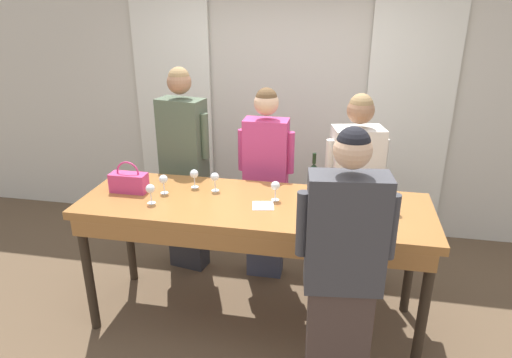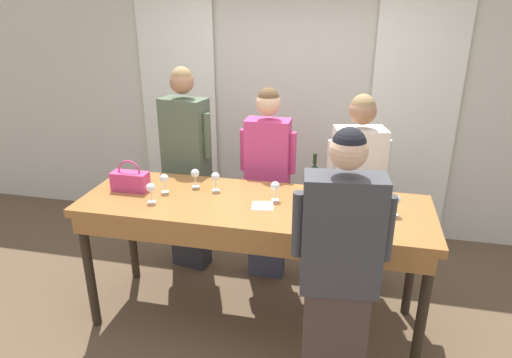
# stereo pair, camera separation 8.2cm
# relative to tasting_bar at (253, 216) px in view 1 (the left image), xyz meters

# --- Properties ---
(ground_plane) EXTENTS (18.00, 18.00, 0.00)m
(ground_plane) POSITION_rel_tasting_bar_xyz_m (0.00, 0.02, -0.93)
(ground_plane) COLOR brown
(wall_back) EXTENTS (12.00, 0.06, 2.80)m
(wall_back) POSITION_rel_tasting_bar_xyz_m (0.00, 1.77, 0.47)
(wall_back) COLOR beige
(wall_back) RESTS_ON ground_plane
(curtain_panel_left) EXTENTS (0.83, 0.03, 2.69)m
(curtain_panel_left) POSITION_rel_tasting_bar_xyz_m (-1.22, 1.71, 0.42)
(curtain_panel_left) COLOR white
(curtain_panel_left) RESTS_ON ground_plane
(curtain_panel_right) EXTENTS (0.83, 0.03, 2.69)m
(curtain_panel_right) POSITION_rel_tasting_bar_xyz_m (1.22, 1.71, 0.42)
(curtain_panel_right) COLOR white
(curtain_panel_right) RESTS_ON ground_plane
(tasting_bar) EXTENTS (2.54, 0.83, 1.03)m
(tasting_bar) POSITION_rel_tasting_bar_xyz_m (0.00, 0.00, 0.00)
(tasting_bar) COLOR #9E6633
(tasting_bar) RESTS_ON ground_plane
(wine_bottle) EXTENTS (0.07, 0.07, 0.30)m
(wine_bottle) POSITION_rel_tasting_bar_xyz_m (0.40, 0.33, 0.21)
(wine_bottle) COLOR black
(wine_bottle) RESTS_ON tasting_bar
(handbag) EXTENTS (0.28, 0.12, 0.24)m
(handbag) POSITION_rel_tasting_bar_xyz_m (-0.97, 0.04, 0.18)
(handbag) COLOR #C63870
(handbag) RESTS_ON tasting_bar
(wine_glass_front_left) EXTENTS (0.07, 0.07, 0.15)m
(wine_glass_front_left) POSITION_rel_tasting_bar_xyz_m (0.69, 0.02, 0.21)
(wine_glass_front_left) COLOR white
(wine_glass_front_left) RESTS_ON tasting_bar
(wine_glass_front_mid) EXTENTS (0.07, 0.07, 0.15)m
(wine_glass_front_mid) POSITION_rel_tasting_bar_xyz_m (-0.51, 0.21, 0.21)
(wine_glass_front_mid) COLOR white
(wine_glass_front_mid) RESTS_ON tasting_bar
(wine_glass_front_right) EXTENTS (0.07, 0.07, 0.15)m
(wine_glass_front_right) POSITION_rel_tasting_bar_xyz_m (0.98, 0.03, 0.21)
(wine_glass_front_right) COLOR white
(wine_glass_front_right) RESTS_ON tasting_bar
(wine_glass_center_left) EXTENTS (0.07, 0.07, 0.15)m
(wine_glass_center_left) POSITION_rel_tasting_bar_xyz_m (0.55, -0.20, 0.21)
(wine_glass_center_left) COLOR white
(wine_glass_center_left) RESTS_ON tasting_bar
(wine_glass_center_mid) EXTENTS (0.07, 0.07, 0.15)m
(wine_glass_center_mid) POSITION_rel_tasting_bar_xyz_m (0.88, -0.33, 0.21)
(wine_glass_center_mid) COLOR white
(wine_glass_center_mid) RESTS_ON tasting_bar
(wine_glass_center_right) EXTENTS (0.07, 0.07, 0.15)m
(wine_glass_center_right) POSITION_rel_tasting_bar_xyz_m (-0.70, 0.06, 0.21)
(wine_glass_center_right) COLOR white
(wine_glass_center_right) RESTS_ON tasting_bar
(wine_glass_back_left) EXTENTS (0.07, 0.07, 0.15)m
(wine_glass_back_left) POSITION_rel_tasting_bar_xyz_m (-0.72, -0.13, 0.21)
(wine_glass_back_left) COLOR white
(wine_glass_back_left) RESTS_ON tasting_bar
(wine_glass_back_mid) EXTENTS (0.07, 0.07, 0.15)m
(wine_glass_back_mid) POSITION_rel_tasting_bar_xyz_m (-0.33, 0.18, 0.21)
(wine_glass_back_mid) COLOR white
(wine_glass_back_mid) RESTS_ON tasting_bar
(wine_glass_back_right) EXTENTS (0.07, 0.07, 0.15)m
(wine_glass_back_right) POSITION_rel_tasting_bar_xyz_m (0.57, 0.17, 0.21)
(wine_glass_back_right) COLOR white
(wine_glass_back_right) RESTS_ON tasting_bar
(wine_glass_near_host) EXTENTS (0.07, 0.07, 0.15)m
(wine_glass_near_host) POSITION_rel_tasting_bar_xyz_m (0.15, 0.09, 0.21)
(wine_glass_near_host) COLOR white
(wine_glass_near_host) RESTS_ON tasting_bar
(napkin) EXTENTS (0.18, 0.18, 0.00)m
(napkin) POSITION_rel_tasting_bar_xyz_m (0.08, -0.03, 0.10)
(napkin) COLOR white
(napkin) RESTS_ON tasting_bar
(guest_olive_jacket) EXTENTS (0.51, 0.29, 1.88)m
(guest_olive_jacket) POSITION_rel_tasting_bar_xyz_m (-0.77, 0.69, 0.05)
(guest_olive_jacket) COLOR #28282D
(guest_olive_jacket) RESTS_ON ground_plane
(guest_pink_top) EXTENTS (0.48, 0.20, 1.74)m
(guest_pink_top) POSITION_rel_tasting_bar_xyz_m (-0.03, 0.69, -0.01)
(guest_pink_top) COLOR #383D51
(guest_pink_top) RESTS_ON ground_plane
(guest_cream_sweater) EXTENTS (0.52, 0.35, 1.72)m
(guest_cream_sweater) POSITION_rel_tasting_bar_xyz_m (0.72, 0.69, -0.04)
(guest_cream_sweater) COLOR #473833
(guest_cream_sweater) RESTS_ON ground_plane
(host_pouring) EXTENTS (0.55, 0.26, 1.81)m
(host_pouring) POSITION_rel_tasting_bar_xyz_m (0.65, -0.67, 0.01)
(host_pouring) COLOR #473833
(host_pouring) RESTS_ON ground_plane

